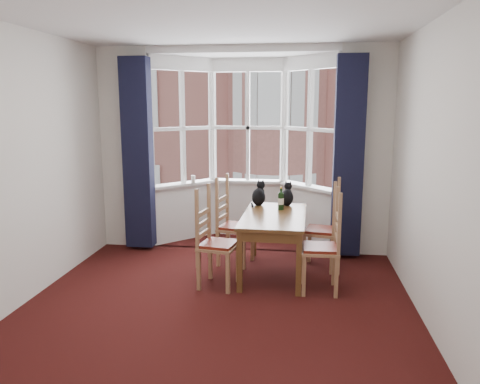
% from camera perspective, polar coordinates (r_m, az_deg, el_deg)
% --- Properties ---
extents(floor, '(4.50, 4.50, 0.00)m').
position_cam_1_polar(floor, '(4.66, -3.40, -15.21)').
color(floor, black).
rests_on(floor, ground).
extents(ceiling, '(4.50, 4.50, 0.00)m').
position_cam_1_polar(ceiling, '(4.26, -3.84, 21.02)').
color(ceiling, white).
rests_on(ceiling, floor).
extents(wall_left, '(0.00, 4.50, 4.50)m').
position_cam_1_polar(wall_left, '(5.02, -26.65, 2.29)').
color(wall_left, silver).
rests_on(wall_left, floor).
extents(wall_right, '(0.00, 4.50, 4.50)m').
position_cam_1_polar(wall_right, '(4.33, 23.36, 1.38)').
color(wall_right, silver).
rests_on(wall_right, floor).
extents(wall_near, '(4.00, 0.00, 4.00)m').
position_cam_1_polar(wall_near, '(2.13, -15.32, -7.13)').
color(wall_near, silver).
rests_on(wall_near, floor).
extents(wall_back_pier_left, '(0.70, 0.12, 2.80)m').
position_cam_1_polar(wall_back_pier_left, '(6.85, -13.66, 5.10)').
color(wall_back_pier_left, silver).
rests_on(wall_back_pier_left, floor).
extents(wall_back_pier_right, '(0.70, 0.12, 2.80)m').
position_cam_1_polar(wall_back_pier_right, '(6.45, 14.97, 4.71)').
color(wall_back_pier_right, silver).
rests_on(wall_back_pier_right, floor).
extents(bay_window, '(2.76, 0.94, 2.80)m').
position_cam_1_polar(bay_window, '(6.94, 0.75, 5.48)').
color(bay_window, white).
rests_on(bay_window, floor).
extents(curtain_left, '(0.38, 0.22, 2.60)m').
position_cam_1_polar(curtain_left, '(6.61, -12.33, 4.52)').
color(curtain_left, black).
rests_on(curtain_left, floor).
extents(curtain_right, '(0.38, 0.22, 2.60)m').
position_cam_1_polar(curtain_right, '(6.25, 13.07, 4.15)').
color(curtain_right, black).
rests_on(curtain_right, floor).
extents(dining_table, '(0.77, 1.40, 0.73)m').
position_cam_1_polar(dining_table, '(5.62, 4.18, -3.68)').
color(dining_table, brown).
rests_on(dining_table, floor).
extents(chair_left_near, '(0.47, 0.48, 0.92)m').
position_cam_1_polar(chair_left_near, '(5.30, -3.56, -6.48)').
color(chair_left_near, '#9F734D').
rests_on(chair_left_near, floor).
extents(chair_left_far, '(0.48, 0.49, 0.92)m').
position_cam_1_polar(chair_left_far, '(6.03, -1.36, -4.32)').
color(chair_left_far, '#9F734D').
rests_on(chair_left_far, floor).
extents(chair_right_near, '(0.40, 0.42, 0.92)m').
position_cam_1_polar(chair_right_near, '(5.21, 10.75, -6.94)').
color(chair_right_near, '#9F734D').
rests_on(chair_right_near, floor).
extents(chair_right_far, '(0.48, 0.49, 0.92)m').
position_cam_1_polar(chair_right_far, '(5.90, 10.70, -4.84)').
color(chair_right_far, '#9F734D').
rests_on(chair_right_far, floor).
extents(cat_left, '(0.23, 0.28, 0.34)m').
position_cam_1_polar(cat_left, '(6.09, 2.31, -0.41)').
color(cat_left, black).
rests_on(cat_left, dining_table).
extents(cat_right, '(0.19, 0.25, 0.32)m').
position_cam_1_polar(cat_right, '(6.10, 5.76, -0.50)').
color(cat_right, black).
rests_on(cat_right, dining_table).
extents(wine_bottle, '(0.07, 0.07, 0.29)m').
position_cam_1_polar(wine_bottle, '(5.84, 5.01, -0.95)').
color(wine_bottle, black).
rests_on(wine_bottle, dining_table).
extents(candle_tall, '(0.06, 0.06, 0.12)m').
position_cam_1_polar(candle_tall, '(6.99, -5.73, 1.55)').
color(candle_tall, white).
rests_on(candle_tall, bay_window).
extents(street, '(80.00, 80.00, 0.00)m').
position_cam_1_polar(street, '(37.25, 6.03, -1.76)').
color(street, '#333335').
rests_on(street, ground).
extents(tenement_building, '(18.40, 7.80, 15.20)m').
position_cam_1_polar(tenement_building, '(18.15, 4.96, 9.33)').
color(tenement_building, '#AC6458').
rests_on(tenement_building, street).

